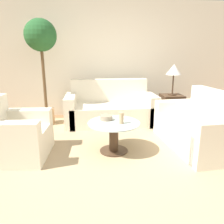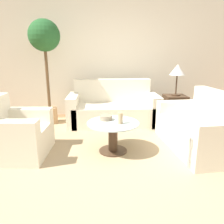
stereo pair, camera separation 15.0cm
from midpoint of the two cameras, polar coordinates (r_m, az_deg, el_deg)
ground_plane at (r=2.84m, az=2.39°, el=-15.24°), size 14.00×14.00×0.00m
wall_back at (r=5.21m, az=-2.02°, el=13.55°), size 10.00×0.06×2.60m
rug at (r=3.36m, az=-0.84°, el=-10.16°), size 3.72×3.73×0.01m
sofa_main at (r=4.63m, az=-1.34°, el=0.70°), size 1.85×0.87×0.90m
armchair at (r=3.41m, az=-25.44°, el=-6.06°), size 0.85×0.89×0.86m
loveseat at (r=3.69m, az=21.13°, el=-4.13°), size 0.94×1.54×0.88m
coffee_table at (r=3.24m, az=-0.86°, el=-5.50°), size 0.77×0.77×0.46m
side_table at (r=4.83m, az=14.34°, el=0.92°), size 0.43×0.43×0.59m
table_lamp at (r=4.71m, az=14.97°, el=10.40°), size 0.31×0.31×0.64m
potted_plant at (r=4.62m, az=-18.89°, el=15.99°), size 0.61×0.61×2.08m
vase at (r=3.11m, az=1.15°, el=-1.62°), size 0.07×0.07×0.16m
bowl at (r=3.30m, az=-2.79°, el=-1.50°), size 0.19×0.19×0.07m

